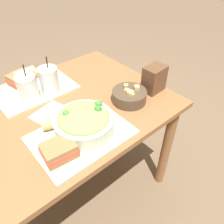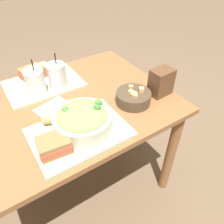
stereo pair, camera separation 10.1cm
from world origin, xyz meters
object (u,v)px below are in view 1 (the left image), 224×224
Objects in this scene: chip_bag at (154,79)px; sandwich_near at (59,151)px; baguette_near at (58,120)px; drink_cup_red at (49,81)px; sandwich_far at (21,79)px; drink_cup_dark at (28,89)px; baguette_far at (25,75)px; napkin_folded at (49,113)px; soup_bowl at (129,96)px; salad_bowl at (84,121)px.

sandwich_near is at bearing -175.97° from chip_bag.
baguette_near is 0.78× the size of drink_cup_red.
sandwich_far is 0.19m from drink_cup_dark.
drink_cup_red is (0.20, 0.43, 0.04)m from sandwich_near.
chip_bag is (0.57, -0.35, -0.00)m from drink_cup_dark.
baguette_far is at bearing 83.42° from sandwich_near.
soup_bowl is at bearing -26.66° from napkin_folded.
chip_bag is at bearing -4.69° from soup_bowl.
baguette_far is (-0.33, 0.54, 0.01)m from soup_bowl.
soup_bowl is 1.30× the size of sandwich_near.
chip_bag is at bearing 2.58° from salad_bowl.
sandwich_near is 0.66m from chip_bag.
drink_cup_dark is (-0.09, 0.37, 0.02)m from salad_bowl.
sandwich_near is 1.10× the size of baguette_far.
chip_bag reaches higher than soup_bowl.
drink_cup_dark is (0.08, 0.43, 0.03)m from sandwich_near.
sandwich_far is 0.76× the size of drink_cup_dark.
napkin_folded is (-0.55, 0.20, -0.07)m from chip_bag.
baguette_near is 1.10× the size of chip_bag.
chip_bag is (0.18, -0.01, 0.04)m from soup_bowl.
chip_bag is 0.59m from napkin_folded.
sandwich_far is 0.75× the size of drink_cup_red.
baguette_far is 0.21m from drink_cup_red.
drink_cup_red is at bearing -76.77° from sandwich_far.
chip_bag is (0.56, -0.08, 0.03)m from baguette_near.
soup_bowl reaches higher than sandwich_near.
baguette_near and baguette_far have the same top height.
baguette_near reaches higher than sandwich_near.
drink_cup_red is (0.12, -0.00, 0.00)m from drink_cup_dark.
chip_bag is (0.51, -0.56, 0.03)m from baguette_far.
baguette_near is at bearing 170.73° from soup_bowl.
chip_bag is at bearing -31.45° from drink_cup_dark.
baguette_far is (0.14, 0.64, 0.00)m from sandwich_near.
sandwich_near is 0.96× the size of chip_bag.
baguette_far is at bearing 13.62° from baguette_near.
drink_cup_red is at bearing 139.15° from chip_bag.
sandwich_far is at bearing 17.90° from baguette_near.
baguette_near is at bearing -95.34° from napkin_folded.
napkin_folded is at bearing -80.87° from drink_cup_dark.
drink_cup_dark is (-0.01, 0.27, 0.03)m from baguette_near.
drink_cup_red reaches higher than sandwich_near.
baguette_near is 0.46m from sandwich_far.
sandwich_far is at bearing 86.29° from sandwich_near.
baguette_near is 0.57m from chip_bag.
baguette_far is (-0.02, 0.58, -0.01)m from salad_bowl.
baguette_near is at bearing -111.80° from drink_cup_red.
chip_bag reaches higher than sandwich_near.
sandwich_near is at bearing -168.70° from soup_bowl.
sandwich_near is at bearing -160.09° from salad_bowl.
salad_bowl reaches higher than sandwich_near.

